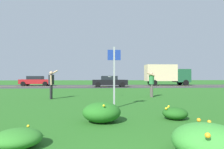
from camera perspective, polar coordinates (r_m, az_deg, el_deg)
ground_plane at (r=14.43m, az=2.62°, el=-6.01°), size 120.00×120.00×0.00m
highway_strip at (r=27.27m, az=-0.36°, el=-3.49°), size 120.00×9.31×0.01m
highway_center_stripe at (r=27.27m, az=-0.36°, el=-3.48°), size 120.00×0.16×0.00m
daylily_clump_near_camera at (r=5.79m, az=-3.08°, el=-11.08°), size 1.13×1.07×0.59m
daylily_clump_front_left at (r=6.50m, az=18.16°, el=-10.83°), size 0.78×0.77×0.39m
daylily_clump_front_right at (r=4.22m, az=-26.25°, el=-16.60°), size 0.92×0.86×0.35m
daylily_clump_mid_right at (r=3.70m, az=26.55°, el=-17.20°), size 1.17×1.15×0.61m
sign_post_near_path at (r=8.23m, az=0.62°, el=1.04°), size 0.56×0.10×2.62m
person_thrower_dark_shirt at (r=12.19m, az=-17.55°, el=-2.19°), size 0.55×0.52×1.77m
person_catcher_green_shirt at (r=12.97m, az=11.60°, el=-2.20°), size 0.57×0.53×1.65m
frisbee_white at (r=12.48m, az=-0.64°, el=-0.66°), size 0.25×0.25×0.04m
car_red_leftmost at (r=30.79m, az=-21.61°, el=-1.75°), size 4.50×2.00×1.45m
car_black_center_left at (r=25.14m, az=-0.69°, el=-2.05°), size 4.50×2.00×1.45m
box_truck_dark_green at (r=31.05m, az=15.73°, el=0.20°), size 6.70×2.46×3.20m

